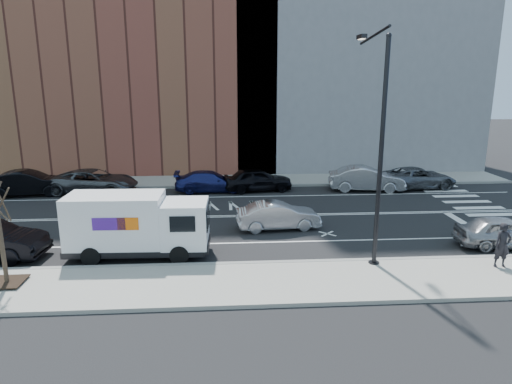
{
  "coord_description": "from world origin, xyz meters",
  "views": [
    {
      "loc": [
        1.04,
        -24.34,
        7.42
      ],
      "look_at": [
        2.68,
        -0.13,
        1.4
      ],
      "focal_mm": 32.0,
      "sensor_mm": 36.0,
      "label": 1
    }
  ],
  "objects": [
    {
      "name": "ground",
      "position": [
        0.0,
        0.0,
        0.0
      ],
      "size": [
        120.0,
        120.0,
        0.0
      ],
      "primitive_type": "plane",
      "color": "black",
      "rests_on": "ground"
    },
    {
      "name": "sidewalk_near",
      "position": [
        0.0,
        -8.8,
        0.07
      ],
      "size": [
        44.0,
        3.6,
        0.15
      ],
      "primitive_type": "cube",
      "color": "gray",
      "rests_on": "ground"
    },
    {
      "name": "sidewalk_far",
      "position": [
        0.0,
        8.8,
        0.07
      ],
      "size": [
        44.0,
        3.6,
        0.15
      ],
      "primitive_type": "cube",
      "color": "gray",
      "rests_on": "ground"
    },
    {
      "name": "curb_near",
      "position": [
        0.0,
        -7.0,
        0.08
      ],
      "size": [
        44.0,
        0.25,
        0.17
      ],
      "primitive_type": "cube",
      "color": "gray",
      "rests_on": "ground"
    },
    {
      "name": "curb_far",
      "position": [
        0.0,
        7.0,
        0.08
      ],
      "size": [
        44.0,
        0.25,
        0.17
      ],
      "primitive_type": "cube",
      "color": "gray",
      "rests_on": "ground"
    },
    {
      "name": "crosswalk",
      "position": [
        16.0,
        0.0,
        0.0
      ],
      "size": [
        3.0,
        14.0,
        0.01
      ],
      "primitive_type": null,
      "color": "white",
      "rests_on": "ground"
    },
    {
      "name": "road_markings",
      "position": [
        0.0,
        0.0,
        0.0
      ],
      "size": [
        40.0,
        8.6,
        0.01
      ],
      "primitive_type": null,
      "color": "white",
      "rests_on": "ground"
    },
    {
      "name": "bldg_brick",
      "position": [
        -8.0,
        15.6,
        11.0
      ],
      "size": [
        26.0,
        10.0,
        22.0
      ],
      "primitive_type": "cube",
      "color": "brown",
      "rests_on": "ground"
    },
    {
      "name": "bldg_concrete",
      "position": [
        12.0,
        15.6,
        13.0
      ],
      "size": [
        20.0,
        10.0,
        26.0
      ],
      "primitive_type": "cube",
      "color": "slate",
      "rests_on": "ground"
    },
    {
      "name": "streetlight",
      "position": [
        7.0,
        -6.91,
        5.08
      ],
      "size": [
        0.44,
        4.02,
        9.34
      ],
      "color": "black",
      "rests_on": "ground"
    },
    {
      "name": "street_tree",
      "position": [
        -7.0,
        -8.4,
        1.45
      ],
      "size": [
        1.2,
        1.2,
        3.75
      ],
      "color": "black",
      "rests_on": "ground"
    },
    {
      "name": "fedex_van",
      "position": [
        -2.77,
        -5.6,
        1.44
      ],
      "size": [
        6.05,
        2.27,
        2.74
      ],
      "rotation": [
        0.0,
        0.0,
        -0.03
      ],
      "color": "black",
      "rests_on": "ground"
    },
    {
      "name": "far_parked_b",
      "position": [
        -11.85,
        5.62,
        0.82
      ],
      "size": [
        5.18,
        2.38,
        1.65
      ],
      "primitive_type": "imported",
      "rotation": [
        0.0,
        0.0,
        1.7
      ],
      "color": "black",
      "rests_on": "ground"
    },
    {
      "name": "far_parked_c",
      "position": [
        -7.75,
        6.0,
        0.79
      ],
      "size": [
        5.97,
        3.27,
        1.58
      ],
      "primitive_type": "imported",
      "rotation": [
        0.0,
        0.0,
        1.46
      ],
      "color": "#484A4F",
      "rests_on": "ground"
    },
    {
      "name": "far_parked_d",
      "position": [
        -0.0,
        5.88,
        0.7
      ],
      "size": [
        4.85,
        2.08,
        1.39
      ],
      "primitive_type": "imported",
      "rotation": [
        0.0,
        0.0,
        1.6
      ],
      "color": "navy",
      "rests_on": "ground"
    },
    {
      "name": "far_parked_e",
      "position": [
        3.2,
        5.85,
        0.79
      ],
      "size": [
        4.83,
        2.42,
        1.58
      ],
      "primitive_type": "imported",
      "rotation": [
        0.0,
        0.0,
        1.69
      ],
      "color": "black",
      "rests_on": "ground"
    },
    {
      "name": "far_parked_f",
      "position": [
        10.6,
        5.43,
        0.83
      ],
      "size": [
        5.22,
        2.38,
        1.66
      ],
      "primitive_type": "imported",
      "rotation": [
        0.0,
        0.0,
        1.44
      ],
      "color": "#A9AAAE",
      "rests_on": "ground"
    },
    {
      "name": "far_parked_g",
      "position": [
        14.4,
        5.93,
        0.73
      ],
      "size": [
        5.51,
        2.99,
        1.47
      ],
      "primitive_type": "imported",
      "rotation": [
        0.0,
        0.0,
        1.68
      ],
      "color": "#55585D",
      "rests_on": "ground"
    },
    {
      "name": "driving_sedan",
      "position": [
        3.67,
        -2.33,
        0.69
      ],
      "size": [
        4.34,
        1.88,
        1.39
      ],
      "primitive_type": "imported",
      "rotation": [
        0.0,
        0.0,
        1.67
      ],
      "color": "#A8A8AD",
      "rests_on": "ground"
    },
    {
      "name": "near_parked_front",
      "position": [
        13.54,
        -5.6,
        0.72
      ],
      "size": [
        4.3,
        1.96,
        1.43
      ],
      "primitive_type": "imported",
      "rotation": [
        0.0,
        0.0,
        1.51
      ],
      "color": "#A0A1A5",
      "rests_on": "ground"
    },
    {
      "name": "pedestrian",
      "position": [
        11.9,
        -8.11,
        1.06
      ],
      "size": [
        0.67,
        0.45,
        1.81
      ],
      "primitive_type": "imported",
      "rotation": [
        0.0,
        0.0,
        0.02
      ],
      "color": "black",
      "rests_on": "sidewalk_near"
    }
  ]
}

